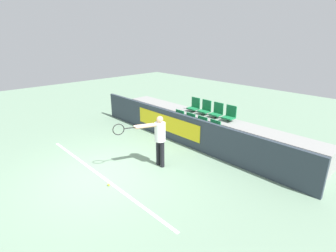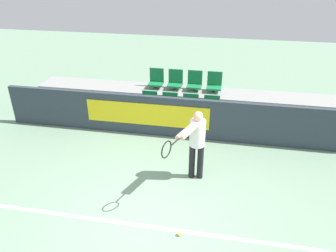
{
  "view_description": "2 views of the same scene",
  "coord_description": "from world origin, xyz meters",
  "px_view_note": "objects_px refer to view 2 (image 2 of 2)",
  "views": [
    {
      "loc": [
        6.03,
        -3.14,
        3.75
      ],
      "look_at": [
        0.46,
        2.08,
        1.07
      ],
      "focal_mm": 28.0,
      "sensor_mm": 36.0,
      "label": 1
    },
    {
      "loc": [
        1.2,
        -4.27,
        4.29
      ],
      "look_at": [
        -0.0,
        2.14,
        0.86
      ],
      "focal_mm": 35.0,
      "sensor_mm": 36.0,
      "label": 2
    }
  ],
  "objects_px": {
    "stadium_chair_6": "(195,82)",
    "stadium_chair_1": "(170,105)",
    "stadium_chair_0": "(149,103)",
    "stadium_chair_3": "(211,108)",
    "tennis_ball": "(179,234)",
    "stadium_chair_7": "(214,83)",
    "stadium_chair_4": "(156,80)",
    "stadium_chair_2": "(190,106)",
    "stadium_chair_5": "(175,81)",
    "tennis_player": "(196,140)"
  },
  "relations": [
    {
      "from": "stadium_chair_6",
      "to": "stadium_chair_1",
      "type": "bearing_deg",
      "value": -121.8
    },
    {
      "from": "stadium_chair_0",
      "to": "stadium_chair_1",
      "type": "xyz_separation_m",
      "value": [
        0.58,
        0.0,
        0.0
      ]
    },
    {
      "from": "stadium_chair_3",
      "to": "tennis_ball",
      "type": "height_order",
      "value": "stadium_chair_3"
    },
    {
      "from": "stadium_chair_6",
      "to": "stadium_chair_7",
      "type": "relative_size",
      "value": 1.0
    },
    {
      "from": "stadium_chair_1",
      "to": "tennis_ball",
      "type": "relative_size",
      "value": 8.62
    },
    {
      "from": "stadium_chair_4",
      "to": "stadium_chair_6",
      "type": "xyz_separation_m",
      "value": [
        1.15,
        0.0,
        0.0
      ]
    },
    {
      "from": "stadium_chair_4",
      "to": "tennis_ball",
      "type": "relative_size",
      "value": 8.62
    },
    {
      "from": "stadium_chair_3",
      "to": "stadium_chair_4",
      "type": "distance_m",
      "value": 2.0
    },
    {
      "from": "stadium_chair_0",
      "to": "stadium_chair_2",
      "type": "relative_size",
      "value": 1.0
    },
    {
      "from": "stadium_chair_3",
      "to": "stadium_chair_5",
      "type": "xyz_separation_m",
      "value": [
        -1.15,
        0.93,
        0.36
      ]
    },
    {
      "from": "stadium_chair_1",
      "to": "tennis_ball",
      "type": "xyz_separation_m",
      "value": [
        0.92,
        -4.09,
        -0.56
      ]
    },
    {
      "from": "tennis_ball",
      "to": "stadium_chair_5",
      "type": "bearing_deg",
      "value": 100.41
    },
    {
      "from": "stadium_chair_5",
      "to": "stadium_chair_6",
      "type": "relative_size",
      "value": 1.0
    },
    {
      "from": "stadium_chair_3",
      "to": "stadium_chair_5",
      "type": "bearing_deg",
      "value": 141.11
    },
    {
      "from": "stadium_chair_2",
      "to": "tennis_ball",
      "type": "bearing_deg",
      "value": -85.17
    },
    {
      "from": "stadium_chair_1",
      "to": "stadium_chair_6",
      "type": "bearing_deg",
      "value": 58.2
    },
    {
      "from": "stadium_chair_3",
      "to": "stadium_chair_7",
      "type": "bearing_deg",
      "value": 90.0
    },
    {
      "from": "stadium_chair_0",
      "to": "stadium_chair_7",
      "type": "height_order",
      "value": "stadium_chair_7"
    },
    {
      "from": "stadium_chair_0",
      "to": "stadium_chair_2",
      "type": "bearing_deg",
      "value": 0.0
    },
    {
      "from": "stadium_chair_2",
      "to": "stadium_chair_4",
      "type": "xyz_separation_m",
      "value": [
        -1.15,
        0.93,
        0.36
      ]
    },
    {
      "from": "stadium_chair_0",
      "to": "stadium_chair_4",
      "type": "distance_m",
      "value": 1.0
    },
    {
      "from": "stadium_chair_4",
      "to": "stadium_chair_7",
      "type": "distance_m",
      "value": 1.73
    },
    {
      "from": "stadium_chair_0",
      "to": "stadium_chair_5",
      "type": "relative_size",
      "value": 1.0
    },
    {
      "from": "stadium_chair_4",
      "to": "stadium_chair_7",
      "type": "height_order",
      "value": "same"
    },
    {
      "from": "stadium_chair_7",
      "to": "stadium_chair_2",
      "type": "bearing_deg",
      "value": -121.8
    },
    {
      "from": "stadium_chair_7",
      "to": "tennis_player",
      "type": "relative_size",
      "value": 0.36
    },
    {
      "from": "stadium_chair_4",
      "to": "stadium_chair_5",
      "type": "height_order",
      "value": "same"
    },
    {
      "from": "stadium_chair_2",
      "to": "stadium_chair_6",
      "type": "xyz_separation_m",
      "value": [
        0.0,
        0.93,
        0.36
      ]
    },
    {
      "from": "stadium_chair_0",
      "to": "stadium_chair_4",
      "type": "relative_size",
      "value": 1.0
    },
    {
      "from": "stadium_chair_2",
      "to": "stadium_chair_5",
      "type": "distance_m",
      "value": 1.15
    },
    {
      "from": "stadium_chair_4",
      "to": "stadium_chair_6",
      "type": "bearing_deg",
      "value": 0.0
    },
    {
      "from": "stadium_chair_3",
      "to": "stadium_chair_5",
      "type": "height_order",
      "value": "stadium_chair_5"
    },
    {
      "from": "tennis_ball",
      "to": "stadium_chair_0",
      "type": "bearing_deg",
      "value": 110.12
    },
    {
      "from": "stadium_chair_1",
      "to": "stadium_chair_7",
      "type": "xyz_separation_m",
      "value": [
        1.15,
        0.93,
        0.36
      ]
    },
    {
      "from": "stadium_chair_1",
      "to": "tennis_player",
      "type": "xyz_separation_m",
      "value": [
        0.98,
        -2.43,
        0.37
      ]
    },
    {
      "from": "stadium_chair_6",
      "to": "stadium_chair_5",
      "type": "bearing_deg",
      "value": 180.0
    },
    {
      "from": "stadium_chair_5",
      "to": "tennis_player",
      "type": "height_order",
      "value": "tennis_player"
    },
    {
      "from": "tennis_player",
      "to": "stadium_chair_1",
      "type": "bearing_deg",
      "value": 132.91
    },
    {
      "from": "stadium_chair_5",
      "to": "stadium_chair_7",
      "type": "bearing_deg",
      "value": 0.0
    },
    {
      "from": "stadium_chair_5",
      "to": "stadium_chair_7",
      "type": "relative_size",
      "value": 1.0
    },
    {
      "from": "stadium_chair_5",
      "to": "stadium_chair_7",
      "type": "height_order",
      "value": "same"
    },
    {
      "from": "stadium_chair_1",
      "to": "tennis_ball",
      "type": "height_order",
      "value": "stadium_chair_1"
    },
    {
      "from": "stadium_chair_1",
      "to": "stadium_chair_3",
      "type": "xyz_separation_m",
      "value": [
        1.15,
        0.0,
        0.0
      ]
    },
    {
      "from": "stadium_chair_0",
      "to": "stadium_chair_3",
      "type": "height_order",
      "value": "same"
    },
    {
      "from": "stadium_chair_6",
      "to": "tennis_ball",
      "type": "height_order",
      "value": "stadium_chair_6"
    },
    {
      "from": "stadium_chair_7",
      "to": "tennis_player",
      "type": "bearing_deg",
      "value": -92.9
    },
    {
      "from": "stadium_chair_3",
      "to": "tennis_ball",
      "type": "bearing_deg",
      "value": -93.23
    },
    {
      "from": "stadium_chair_4",
      "to": "tennis_player",
      "type": "bearing_deg",
      "value": -65.09
    },
    {
      "from": "stadium_chair_5",
      "to": "stadium_chair_1",
      "type": "bearing_deg",
      "value": -90.0
    },
    {
      "from": "stadium_chair_3",
      "to": "stadium_chair_4",
      "type": "relative_size",
      "value": 1.0
    }
  ]
}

